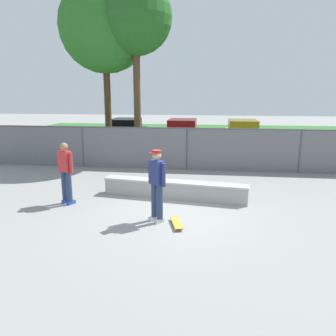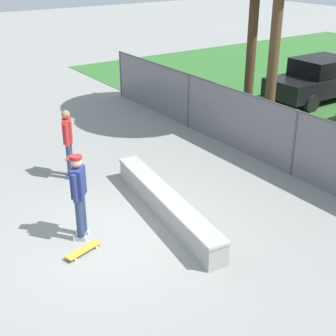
% 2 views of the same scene
% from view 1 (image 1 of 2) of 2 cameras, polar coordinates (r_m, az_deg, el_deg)
% --- Properties ---
extents(ground_plane, '(80.00, 80.00, 0.00)m').
position_cam_1_polar(ground_plane, '(8.99, 0.77, -8.03)').
color(ground_plane, gray).
extents(grass_strip, '(30.24, 20.00, 0.02)m').
position_cam_1_polar(grass_strip, '(24.21, 5.01, 5.25)').
color(grass_strip, '#336B2D').
rests_on(grass_strip, ground).
extents(concrete_ledge, '(4.53, 1.11, 0.55)m').
position_cam_1_polar(concrete_ledge, '(10.25, 1.09, -3.73)').
color(concrete_ledge, '#999993').
rests_on(concrete_ledge, ground).
extents(skateboarder, '(0.48, 0.44, 1.84)m').
position_cam_1_polar(skateboarder, '(8.23, -1.94, -2.46)').
color(skateboarder, beige).
rests_on(skateboarder, ground).
extents(skateboard, '(0.41, 0.82, 0.09)m').
position_cam_1_polar(skateboard, '(8.26, 1.49, -9.43)').
color(skateboard, gold).
rests_on(skateboard, ground).
extents(chainlink_fence, '(18.31, 0.07, 1.79)m').
position_cam_1_polar(chainlink_fence, '(13.89, 3.30, 3.63)').
color(chainlink_fence, '#4C4C51').
rests_on(chainlink_fence, ground).
extents(tree_near_left, '(4.21, 4.21, 8.28)m').
position_cam_1_polar(tree_near_left, '(16.86, -10.86, 22.74)').
color(tree_near_left, '#47301E').
rests_on(tree_near_left, ground).
extents(tree_near_right, '(3.24, 3.24, 8.03)m').
position_cam_1_polar(tree_near_right, '(15.90, -5.62, 24.25)').
color(tree_near_right, '#513823').
rests_on(tree_near_right, ground).
extents(car_black, '(2.03, 4.20, 1.66)m').
position_cam_1_polar(car_black, '(20.46, -7.36, 6.13)').
color(car_black, black).
rests_on(car_black, ground).
extents(car_red, '(2.03, 4.20, 1.66)m').
position_cam_1_polar(car_red, '(19.83, 2.47, 6.01)').
color(car_red, '#B21E1E').
rests_on(car_red, ground).
extents(car_yellow, '(2.03, 4.20, 1.66)m').
position_cam_1_polar(car_yellow, '(19.79, 12.72, 5.69)').
color(car_yellow, gold).
rests_on(car_yellow, ground).
extents(bystander, '(0.55, 0.40, 1.82)m').
position_cam_1_polar(bystander, '(10.00, -17.23, -0.42)').
color(bystander, '#2647A5').
rests_on(bystander, ground).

